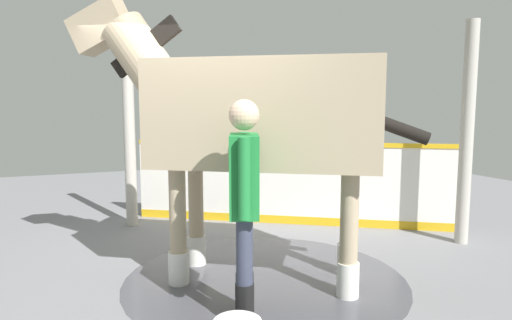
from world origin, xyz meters
The scene contains 7 objects.
ground_plane centered at (0.00, 0.00, -0.01)m, with size 16.00×16.00×0.02m, color gray.
wet_patch centered at (0.37, -0.29, 0.00)m, with size 2.80×2.80×0.00m, color #4C4C54.
barrier_wall centered at (1.54, 1.51, 0.56)m, with size 3.94×2.60×1.21m.
roof_post_near centered at (-0.61, 2.30, 1.37)m, with size 0.16×0.16×2.75m, color #B7B2A8.
roof_post_far centered at (3.13, -0.14, 1.37)m, with size 0.16×0.16×2.75m, color #B7B2A8.
horse centered at (0.27, -0.23, 1.61)m, with size 3.05×2.20×2.78m.
handler centered at (-0.12, -1.02, 1.03)m, with size 0.39×0.66×1.77m.
Camera 1 is at (-1.33, -4.21, 1.71)m, focal length 31.18 mm.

